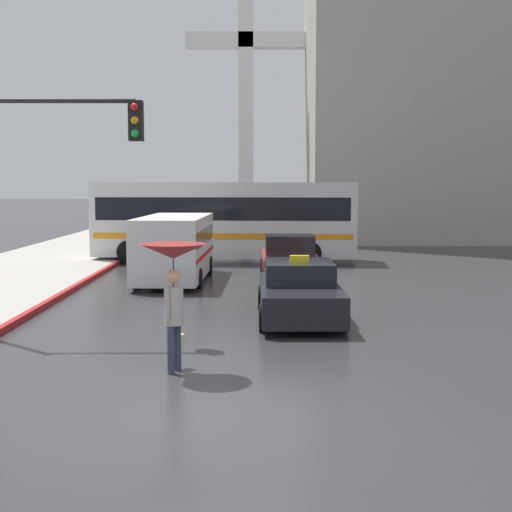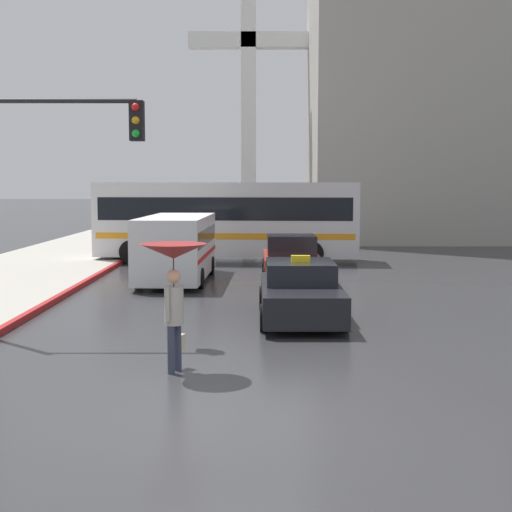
% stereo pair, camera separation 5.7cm
% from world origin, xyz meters
% --- Properties ---
extents(ground_plane, '(300.00, 300.00, 0.00)m').
position_xyz_m(ground_plane, '(0.00, 0.00, 0.00)').
color(ground_plane, '#2D2D30').
extents(taxi, '(1.91, 4.38, 1.51)m').
position_xyz_m(taxi, '(1.44, 7.04, 0.63)').
color(taxi, black).
rests_on(taxi, ground_plane).
extents(sedan_red, '(1.91, 4.09, 1.49)m').
position_xyz_m(sedan_red, '(1.57, 13.93, 0.67)').
color(sedan_red, '#A52D23').
rests_on(sedan_red, ground_plane).
extents(ambulance_van, '(2.23, 5.84, 2.13)m').
position_xyz_m(ambulance_van, '(-2.20, 13.80, 1.19)').
color(ambulance_van, silver).
rests_on(ambulance_van, ground_plane).
extents(city_bus, '(10.79, 3.33, 3.24)m').
position_xyz_m(city_bus, '(-0.78, 19.71, 1.80)').
color(city_bus, silver).
rests_on(city_bus, ground_plane).
extents(pedestrian_with_umbrella, '(1.11, 1.11, 2.18)m').
position_xyz_m(pedestrian_with_umbrella, '(-0.97, 2.28, 1.77)').
color(pedestrian_with_umbrella, '#2D3347').
rests_on(pedestrian_with_umbrella, ground_plane).
extents(traffic_light, '(3.44, 0.38, 5.13)m').
position_xyz_m(traffic_light, '(-3.82, 5.05, 3.58)').
color(traffic_light, black).
rests_on(traffic_light, ground_plane).
extents(monument_cross, '(7.18, 0.90, 16.33)m').
position_xyz_m(monument_cross, '(-0.05, 34.20, 9.26)').
color(monument_cross, white).
rests_on(monument_cross, ground_plane).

